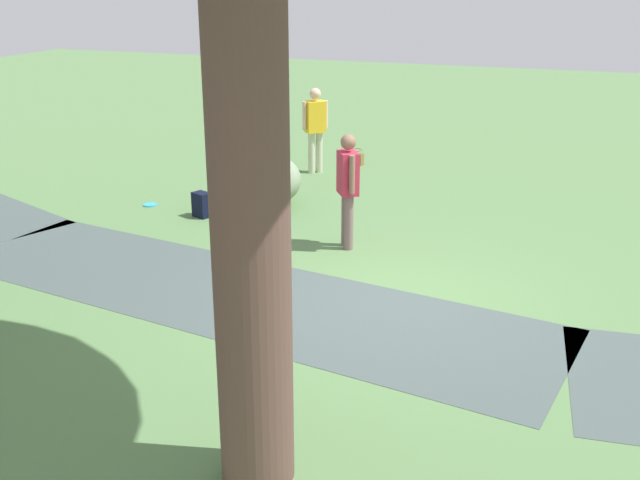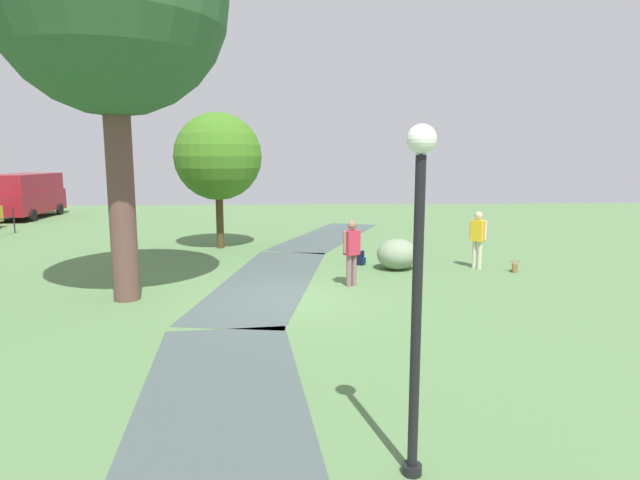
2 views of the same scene
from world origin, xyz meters
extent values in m
plane|color=#567C49|center=(0.00, 0.00, 0.00)|extent=(48.00, 48.00, 0.00)
cube|color=#455151|center=(-6.02, 0.64, 0.00)|extent=(8.19, 3.03, 0.01)
cube|color=#455151|center=(1.91, 0.45, 0.00)|extent=(8.24, 3.39, 0.01)
cube|color=#455151|center=(9.59, -1.60, 0.00)|extent=(8.25, 4.93, 0.01)
cylinder|color=brown|center=(0.14, 3.53, 2.37)|extent=(0.57, 0.57, 4.73)
cylinder|color=#46371C|center=(6.90, 2.37, 1.07)|extent=(0.26, 0.26, 2.14)
sphere|color=#407720|center=(6.90, 2.37, 3.18)|extent=(2.99, 2.99, 2.99)
cylinder|color=black|center=(-6.71, -1.39, 0.05)|extent=(0.20, 0.20, 0.10)
cylinder|color=black|center=(-6.71, -1.39, 1.59)|extent=(0.10, 0.10, 3.18)
sphere|color=white|center=(-6.71, -1.39, 3.32)|extent=(0.28, 0.28, 0.28)
ellipsoid|color=gray|center=(3.06, -3.13, 0.44)|extent=(1.63, 1.63, 0.87)
cylinder|color=beige|center=(3.02, -5.50, 0.40)|extent=(0.13, 0.13, 0.79)
cylinder|color=beige|center=(3.14, -5.39, 0.40)|extent=(0.13, 0.13, 0.79)
cube|color=yellow|center=(3.08, -5.44, 1.09)|extent=(0.43, 0.42, 0.60)
cylinder|color=beige|center=(2.92, -5.59, 1.13)|extent=(0.08, 0.08, 0.53)
cylinder|color=beige|center=(3.24, -5.29, 1.13)|extent=(0.08, 0.08, 0.53)
sphere|color=beige|center=(3.08, -5.44, 1.53)|extent=(0.22, 0.22, 0.22)
cylinder|color=#7F5F60|center=(1.18, -1.69, 0.40)|extent=(0.13, 0.13, 0.79)
cylinder|color=#7F5F60|center=(1.10, -1.55, 0.40)|extent=(0.13, 0.13, 0.79)
cube|color=#BF2B43|center=(1.14, -1.62, 1.09)|extent=(0.40, 0.43, 0.59)
cylinder|color=#86614D|center=(1.26, -1.81, 1.12)|extent=(0.08, 0.08, 0.53)
cylinder|color=#86614D|center=(1.02, -1.44, 1.12)|extent=(0.08, 0.08, 0.53)
sphere|color=#86614D|center=(1.14, -1.62, 1.52)|extent=(0.21, 0.21, 0.21)
cube|color=olive|center=(2.54, -6.33, 0.12)|extent=(0.34, 0.20, 0.24)
torus|color=olive|center=(2.54, -6.33, 0.30)|extent=(0.34, 0.34, 0.02)
cube|color=black|center=(3.77, -2.16, 0.20)|extent=(0.33, 0.29, 0.40)
cube|color=#0C2438|center=(3.72, -2.28, 0.12)|extent=(0.20, 0.13, 0.18)
cylinder|color=#2CABE4|center=(4.90, -2.40, 0.01)|extent=(0.23, 0.23, 0.02)
cylinder|color=black|center=(11.00, 11.50, 0.53)|extent=(0.05, 0.05, 1.05)
cube|color=maroon|center=(16.69, 13.85, 0.85)|extent=(5.16, 2.35, 1.10)
cube|color=maroon|center=(16.69, 13.85, 1.85)|extent=(4.90, 2.23, 0.90)
cylinder|color=black|center=(18.25, 15.01, 0.30)|extent=(0.60, 0.17, 0.60)
cylinder|color=black|center=(18.30, 12.76, 0.30)|extent=(0.60, 0.17, 0.60)
cylinder|color=black|center=(15.13, 12.70, 0.30)|extent=(0.60, 0.17, 0.60)
camera|label=1|loc=(-2.08, 8.06, 3.73)|focal=42.69mm
camera|label=2|loc=(-11.56, -0.22, 3.16)|focal=29.69mm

